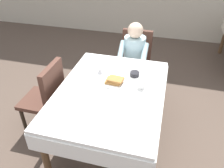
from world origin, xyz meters
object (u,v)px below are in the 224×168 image
chair_diner (135,58)px  breakfast_stack (115,80)px  plate_breakfast (115,82)px  syrup_pitcher (100,71)px  bowl_butter (135,74)px  knife_right_of_plate (132,86)px  diner_person (134,54)px  fork_left_of_plate (98,81)px  dining_table_main (110,97)px  cup_coffee (142,84)px  chair_left_side (47,95)px  spoon_near_edge (109,99)px

chair_diner → breakfast_stack: size_ratio=4.75×
plate_breakfast → syrup_pitcher: size_ratio=3.50×
bowl_butter → syrup_pitcher: syrup_pitcher is taller
syrup_pitcher → bowl_butter: bearing=9.0°
chair_diner → plate_breakfast: size_ratio=3.32×
plate_breakfast → knife_right_of_plate: bearing=-6.0°
breakfast_stack → bowl_butter: breakfast_stack is taller
plate_breakfast → knife_right_of_plate: (0.19, -0.02, -0.01)m
syrup_pitcher → diner_person: bearing=69.8°
plate_breakfast → breakfast_stack: breakfast_stack is taller
plate_breakfast → fork_left_of_plate: bearing=-174.0°
dining_table_main → syrup_pitcher: bearing=124.7°
chair_diner → plate_breakfast: chair_diner is taller
dining_table_main → syrup_pitcher: 0.37m
chair_diner → cup_coffee: 1.10m
chair_left_side → syrup_pitcher: size_ratio=11.62×
cup_coffee → bowl_butter: size_ratio=1.03×
knife_right_of_plate → cup_coffee: bearing=-84.4°
chair_diner → diner_person: bearing=90.0°
bowl_butter → fork_left_of_plate: size_ratio=0.61×
bowl_butter → knife_right_of_plate: 0.22m
chair_diner → spoon_near_edge: bearing=88.1°
dining_table_main → chair_left_side: chair_left_side is taller
syrup_pitcher → spoon_near_edge: (0.23, -0.43, -0.04)m
breakfast_stack → spoon_near_edge: breakfast_stack is taller
diner_person → plate_breakfast: 0.87m
chair_left_side → breakfast_stack: (0.78, 0.13, 0.25)m
cup_coffee → fork_left_of_plate: cup_coffee is taller
fork_left_of_plate → knife_right_of_plate: size_ratio=0.90×
knife_right_of_plate → spoon_near_edge: 0.32m
bowl_butter → spoon_near_edge: bowl_butter is taller
diner_person → breakfast_stack: bearing=86.3°
cup_coffee → spoon_near_edge: cup_coffee is taller
cup_coffee → spoon_near_edge: size_ratio=0.75×
diner_person → plate_breakfast: diner_person is taller
chair_diner → syrup_pitcher: size_ratio=11.62×
cup_coffee → knife_right_of_plate: cup_coffee is taller
diner_person → bowl_butter: diner_person is taller
plate_breakfast → bowl_butter: bowl_butter is taller
dining_table_main → chair_left_side: 0.78m
chair_diner → syrup_pitcher: 0.95m
dining_table_main → plate_breakfast: bearing=84.6°
cup_coffee → syrup_pitcher: cup_coffee is taller
bowl_butter → dining_table_main: bearing=-119.3°
chair_left_side → plate_breakfast: size_ratio=3.32×
diner_person → bowl_butter: bearing=100.8°
breakfast_stack → syrup_pitcher: (-0.21, 0.15, -0.00)m
syrup_pitcher → knife_right_of_plate: 0.43m
spoon_near_edge → cup_coffee: bearing=55.5°
cup_coffee → chair_left_side: bearing=-173.3°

